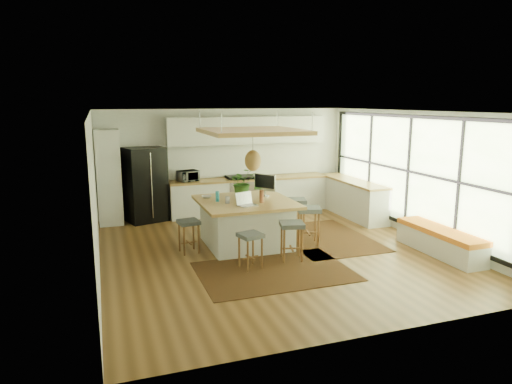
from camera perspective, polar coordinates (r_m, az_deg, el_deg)
name	(u,v)px	position (r m, az deg, el deg)	size (l,w,h in m)	color
floor	(274,251)	(9.11, 2.23, -7.30)	(7.00, 7.00, 0.00)	#543618
ceiling	(275,112)	(8.64, 2.37, 9.93)	(7.00, 7.00, 0.00)	white
wall_back	(226,161)	(12.07, -3.77, 3.85)	(6.50, 6.50, 0.00)	silver
wall_front	(380,232)	(5.74, 15.15, -4.78)	(6.50, 6.50, 0.00)	silver
wall_left	(95,194)	(8.19, -19.39, -0.29)	(7.00, 7.00, 0.00)	silver
wall_right	(416,175)	(10.40, 19.24, 2.05)	(7.00, 7.00, 0.00)	silver
window_wall	(415,172)	(10.37, 19.13, 2.32)	(0.10, 6.20, 2.60)	black
pantry	(109,177)	(11.36, -17.81, 1.73)	(0.55, 0.60, 2.25)	silver
back_counter_base	(250,196)	(12.07, -0.79, -0.50)	(4.20, 0.60, 0.88)	silver
back_counter_top	(250,179)	(11.99, -0.80, 1.65)	(4.24, 0.64, 0.05)	olive
backsplash	(246,160)	(12.20, -1.24, 3.95)	(4.20, 0.02, 0.80)	white
upper_cabinets	(248,130)	(11.97, -1.02, 7.66)	(4.20, 0.34, 0.70)	silver
range	(241,194)	(11.98, -1.93, -0.30)	(0.76, 0.62, 1.00)	#A5A5AA
right_counter_base	(352,199)	(12.00, 11.88, -0.82)	(0.60, 2.50, 0.88)	silver
right_counter_top	(353,181)	(11.91, 11.97, 1.34)	(0.64, 2.54, 0.05)	olive
window_bench	(440,241)	(9.54, 21.84, -5.69)	(0.52, 2.00, 0.50)	silver
ceiling_panel	(253,145)	(8.95, -0.40, 5.82)	(1.86, 1.86, 0.80)	olive
rug_near	(274,271)	(8.05, 2.30, -9.80)	(2.60, 1.80, 0.01)	black
rug_right	(324,238)	(10.04, 8.46, -5.63)	(1.80, 2.60, 0.01)	black
fridge	(145,184)	(11.45, -13.55, 1.01)	(0.90, 0.70, 1.81)	black
island	(246,223)	(9.34, -1.27, -3.85)	(1.85, 1.85, 0.93)	olive
stool_near_left	(250,249)	(8.09, -0.69, -7.07)	(0.38, 0.38, 0.64)	#414648
stool_near_right	(292,241)	(8.52, 4.45, -6.14)	(0.43, 0.43, 0.72)	#414648
stool_right_front	(308,227)	(9.48, 6.52, -4.39)	(0.46, 0.46, 0.78)	#414648
stool_right_back	(295,216)	(10.33, 4.90, -3.05)	(0.45, 0.45, 0.76)	#414648
stool_left_side	(189,235)	(9.01, -8.33, -5.27)	(0.38, 0.38, 0.65)	#414648
laptop	(247,200)	(8.74, -1.07, -0.96)	(0.36, 0.38, 0.27)	#A5A5AA
monitor	(265,184)	(9.60, 1.11, 1.00)	(0.52, 0.18, 0.48)	#A5A5AA
microwave	(188,175)	(11.57, -8.42, 2.13)	(0.49, 0.27, 0.33)	#A5A5AA
island_plant	(242,185)	(9.64, -1.71, 0.87)	(0.54, 0.59, 0.46)	#1E4C19
island_bowl	(207,197)	(9.51, -6.15, -0.60)	(0.21, 0.21, 0.05)	silver
island_bottle_0	(218,197)	(9.16, -4.75, -0.59)	(0.07, 0.07, 0.19)	teal
island_bottle_1	(229,199)	(8.96, -3.43, -0.84)	(0.07, 0.07, 0.19)	#BDBCC2
island_bottle_2	(263,198)	(9.01, 0.81, -0.75)	(0.07, 0.07, 0.19)	brown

